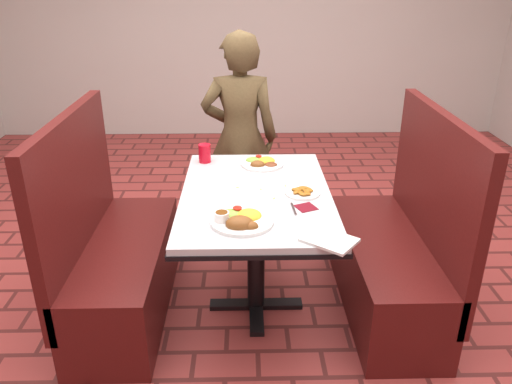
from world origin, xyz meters
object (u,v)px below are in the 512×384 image
booth_bench_right (394,257)px  red_tumbler (205,153)px  booth_bench_left (116,261)px  far_dinner_plate (262,161)px  dining_table (256,208)px  near_dinner_plate (241,217)px  diner_person (240,138)px  plantain_plate (302,192)px

booth_bench_right → red_tumbler: (-1.11, 0.47, 0.48)m
booth_bench_left → far_dinner_plate: booth_bench_left is taller
red_tumbler → booth_bench_left: bearing=-136.0°
dining_table → booth_bench_right: (0.80, 0.00, -0.32)m
red_tumbler → booth_bench_right: bearing=-23.2°
red_tumbler → near_dinner_plate: bearing=-74.8°
booth_bench_right → diner_person: (-0.89, 0.96, 0.42)m
booth_bench_left → booth_bench_right: size_ratio=1.00×
booth_bench_left → plantain_plate: bearing=-1.9°
booth_bench_left → near_dinner_plate: booth_bench_left is taller
plantain_plate → red_tumbler: (-0.55, 0.51, 0.04)m
near_dinner_plate → red_tumbler: 0.87m
booth_bench_right → red_tumbler: bearing=156.8°
dining_table → diner_person: 0.97m
dining_table → far_dinner_plate: (0.05, 0.41, 0.12)m
booth_bench_right → plantain_plate: booth_bench_right is taller
dining_table → booth_bench_left: size_ratio=1.01×
dining_table → diner_person: bearing=95.5°
booth_bench_right → diner_person: 1.37m
far_dinner_plate → booth_bench_left: bearing=-154.0°
dining_table → red_tumbler: bearing=123.0°
booth_bench_left → diner_person: size_ratio=0.80×
booth_bench_right → dining_table: bearing=180.0°
near_dinner_plate → far_dinner_plate: bearing=80.6°
booth_bench_left → booth_bench_right: 1.60m
booth_bench_left → diner_person: (0.71, 0.96, 0.42)m
dining_table → booth_bench_right: booth_bench_right is taller
booth_bench_left → far_dinner_plate: 1.04m
red_tumbler → diner_person: bearing=66.1°
dining_table → plantain_plate: (0.25, -0.03, 0.11)m
diner_person → red_tumbler: (-0.22, -0.49, 0.06)m
booth_bench_right → far_dinner_plate: size_ratio=4.63×
booth_bench_right → diner_person: size_ratio=0.80×
diner_person → red_tumbler: 0.53m
booth_bench_left → far_dinner_plate: bearing=26.0°
dining_table → booth_bench_left: booth_bench_left is taller
near_dinner_plate → far_dinner_plate: near_dinner_plate is taller
dining_table → booth_bench_left: 0.86m
far_dinner_plate → red_tumbler: bearing=170.2°
booth_bench_right → far_dinner_plate: (-0.75, 0.41, 0.44)m
near_dinner_plate → plantain_plate: 0.46m
plantain_plate → red_tumbler: size_ratio=1.63×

